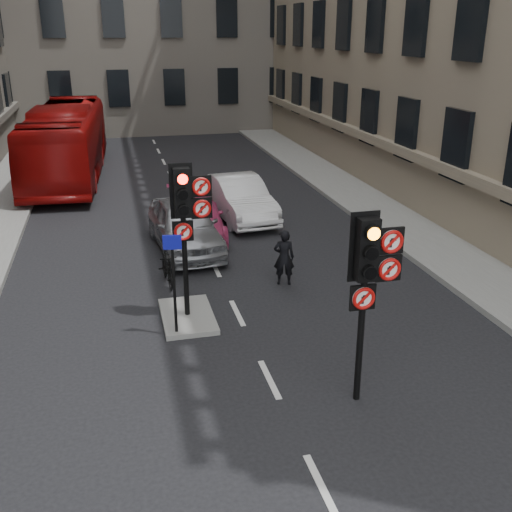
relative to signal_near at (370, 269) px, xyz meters
name	(u,v)px	position (x,y,z in m)	size (l,w,h in m)	color
ground	(301,444)	(-1.49, -0.99, -2.58)	(120.00, 120.00, 0.00)	black
pavement_right	(386,210)	(5.71, 11.01, -2.50)	(3.00, 50.00, 0.16)	gray
centre_island	(188,316)	(-2.69, 4.01, -2.52)	(1.20, 2.00, 0.12)	gray
signal_near	(370,269)	(0.00, 0.00, 0.00)	(0.91, 0.40, 3.58)	black
signal_far	(187,208)	(-2.60, 4.00, 0.12)	(0.91, 0.40, 3.58)	black
car_silver	(185,225)	(-2.10, 8.78, -1.81)	(1.82, 4.53, 1.54)	#9A9CA2
car_white	(239,198)	(0.22, 11.54, -1.83)	(1.60, 4.58, 1.51)	white
car_pink	(194,217)	(-1.64, 10.01, -1.94)	(1.81, 4.46, 1.29)	#C1386C
bus_red	(67,142)	(-5.99, 19.58, -0.95)	(2.75, 11.73, 3.27)	maroon
motorcycle	(167,268)	(-2.92, 6.19, -2.12)	(0.43, 1.52, 0.92)	black
motorcyclist	(284,257)	(0.10, 5.45, -1.82)	(0.55, 0.36, 1.52)	black
info_sign	(173,270)	(-3.04, 3.19, -0.99)	(0.39, 0.15, 2.28)	black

